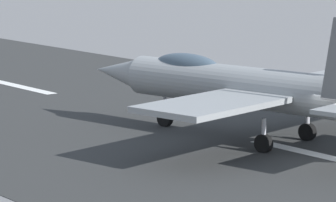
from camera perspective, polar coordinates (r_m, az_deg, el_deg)
fighter_jet at (r=41.86m, az=4.96°, el=0.85°), size 17.67×14.31×5.56m
crew_person at (r=58.80m, az=0.07°, el=1.86°), size 0.39×0.68×1.71m
marker_cone_mid at (r=56.16m, az=9.60°, el=0.77°), size 0.44×0.44×0.55m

